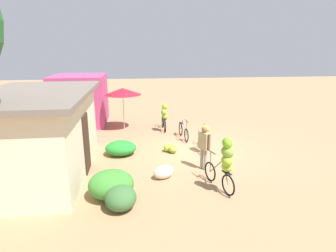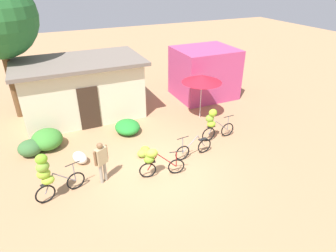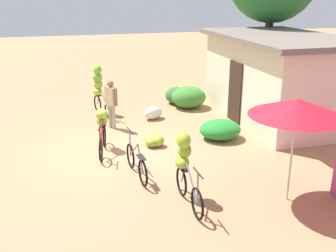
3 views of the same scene
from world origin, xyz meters
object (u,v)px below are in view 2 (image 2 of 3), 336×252
Objects in this scene: bicycle_leftmost at (48,174)px; bicycle_center_loaded at (194,149)px; bicycle_near_pile at (155,160)px; bicycle_by_shop at (214,122)px; produce_sack at (80,158)px; banana_pile_on_ground at (144,152)px; market_umbrella at (202,79)px; building_low at (82,88)px; person_vendor at (101,159)px; shop_pink at (204,73)px.

bicycle_center_loaded is (5.23, 0.28, -0.64)m from bicycle_leftmost.
bicycle_near_pile is 3.46m from bicycle_by_shop.
bicycle_leftmost is 1.05× the size of bicycle_center_loaded.
banana_pile_on_ground is at bearing -13.22° from produce_sack.
bicycle_center_loaded is (-1.93, -2.84, -1.68)m from market_umbrella.
produce_sack is (-2.28, 1.97, -0.47)m from bicycle_near_pile.
bicycle_by_shop is at bearing -105.49° from market_umbrella.
building_low is 5.04m from banana_pile_on_ground.
building_low is 4.38m from produce_sack.
market_umbrella is 6.47m from produce_sack.
market_umbrella is 1.42× the size of person_vendor.
shop_pink is 3.01m from market_umbrella.
bicycle_near_pile is 1.51m from banana_pile_on_ground.
shop_pink is 2.00× the size of bicycle_by_shop.
bicycle_by_shop is at bearing 8.98° from bicycle_leftmost.
produce_sack is at bearing 173.41° from bicycle_by_shop.
person_vendor is (-7.11, -5.37, -0.42)m from shop_pink.
bicycle_center_loaded is 1.63m from bicycle_by_shop.
market_umbrella is at bearing -123.53° from shop_pink.
bicycle_leftmost is 6.67m from bicycle_by_shop.
market_umbrella is (5.09, -2.66, 0.60)m from building_low.
banana_pile_on_ground is 2.45m from produce_sack.
market_umbrella reaches higher than bicycle_center_loaded.
person_vendor is at bearing -94.02° from building_low.
building_low is 3.66× the size of bicycle_near_pile.
shop_pink is at bearing 37.07° from person_vendor.
person_vendor is at bearing 6.84° from bicycle_leftmost.
banana_pile_on_ground is (0.10, 1.41, -0.54)m from bicycle_near_pile.
building_low is 2.68× the size of market_umbrella.
banana_pile_on_ground is (3.50, 1.11, -0.84)m from bicycle_leftmost.
bicycle_near_pile reaches higher than produce_sack.
bicycle_near_pile is 2.30× the size of produce_sack.
bicycle_near_pile is (-5.39, -5.87, -0.67)m from shop_pink.
shop_pink is at bearing 56.14° from bicycle_center_loaded.
bicycle_center_loaded is at bearing -25.71° from banana_pile_on_ground.
shop_pink is at bearing 32.39° from bicycle_leftmost.
building_low is at bearing 85.98° from person_vendor.
building_low reaches higher than person_vendor.
building_low is at bearing 77.01° from produce_sack.
shop_pink is 1.94× the size of bicycle_center_loaded.
bicycle_leftmost is at bearing 175.04° from bicycle_near_pile.
building_low reaches higher than shop_pink.
bicycle_center_loaded is at bearing -124.14° from market_umbrella.
market_umbrella is at bearing 13.49° from produce_sack.
shop_pink is 7.02m from banana_pile_on_ground.
bicycle_by_shop reaches higher than bicycle_center_loaded.
building_low is at bearing 133.63° from bicycle_by_shop.
bicycle_center_loaded is at bearing -150.60° from bicycle_by_shop.
banana_pile_on_ground is at bearing 178.66° from bicycle_by_shop.
market_umbrella is 3.82m from bicycle_center_loaded.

